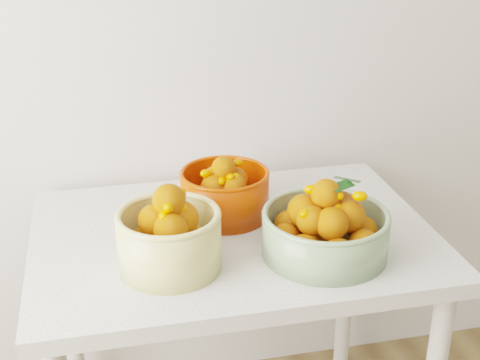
# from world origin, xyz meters

# --- Properties ---
(table) EXTENTS (1.00, 0.70, 0.75)m
(table) POSITION_xyz_m (-0.38, 1.60, 0.65)
(table) COLOR silver
(table) RESTS_ON ground
(bowl_cream) EXTENTS (0.29, 0.29, 0.20)m
(bowl_cream) POSITION_xyz_m (-0.56, 1.47, 0.83)
(bowl_cream) COLOR #D8CA78
(bowl_cream) RESTS_ON table
(bowl_green) EXTENTS (0.33, 0.33, 0.19)m
(bowl_green) POSITION_xyz_m (-0.20, 1.45, 0.82)
(bowl_green) COLOR gray
(bowl_green) RESTS_ON table
(bowl_orange) EXTENTS (0.30, 0.30, 0.17)m
(bowl_orange) POSITION_xyz_m (-0.38, 1.70, 0.82)
(bowl_orange) COLOR red
(bowl_orange) RESTS_ON table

